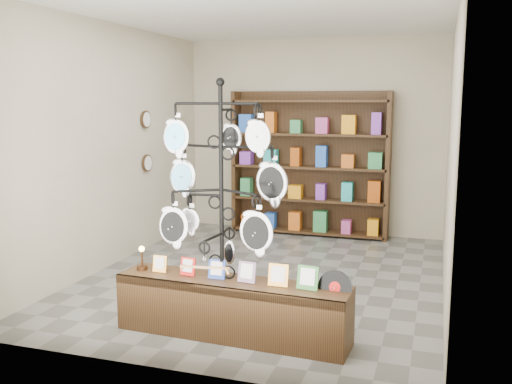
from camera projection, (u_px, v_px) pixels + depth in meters
ground at (266, 276)px, 6.74m from camera, size 5.00×5.00×0.00m
room_envelope at (266, 119)px, 6.45m from camera, size 5.00×5.00×5.00m
display_tree at (221, 190)px, 4.88m from camera, size 1.15×1.00×2.24m
front_shelf at (232, 308)px, 4.99m from camera, size 2.10×0.52×0.74m
back_shelving at (310, 168)px, 8.74m from camera, size 2.42×0.36×2.20m
wall_clocks at (147, 141)px, 7.86m from camera, size 0.03×0.24×0.84m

